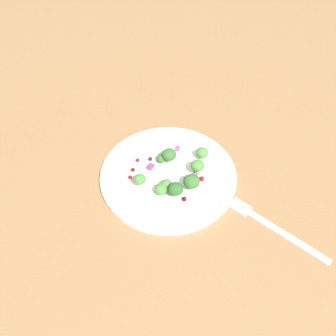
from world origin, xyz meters
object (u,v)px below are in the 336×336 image
at_px(fork, 272,226).
at_px(broccoli_floret_1, 170,155).
at_px(broccoli_floret_0, 197,166).
at_px(broccoli_floret_2, 162,159).
at_px(plate, 168,174).

bearing_deg(fork, broccoli_floret_1, 145.64).
xyz_separation_m(broccoli_floret_1, fork, (0.18, -0.12, -0.03)).
bearing_deg(broccoli_floret_0, broccoli_floret_1, 155.02).
xyz_separation_m(broccoli_floret_0, broccoli_floret_2, (-0.07, 0.02, -0.01)).
relative_size(plate, broccoli_floret_2, 13.09).
bearing_deg(fork, plate, 152.07).
distance_m(broccoli_floret_0, broccoli_floret_2, 0.07).
xyz_separation_m(broccoli_floret_0, fork, (0.13, -0.10, -0.03)).
relative_size(plate, broccoli_floret_0, 10.03).
bearing_deg(fork, broccoli_floret_0, 142.37).
height_order(broccoli_floret_2, fork, broccoli_floret_2).
distance_m(plate, broccoli_floret_1, 0.04).
xyz_separation_m(plate, broccoli_floret_1, (0.00, 0.03, 0.03)).
relative_size(broccoli_floret_0, fork, 0.16).
xyz_separation_m(broccoli_floret_0, broccoli_floret_1, (-0.05, 0.02, 0.00)).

